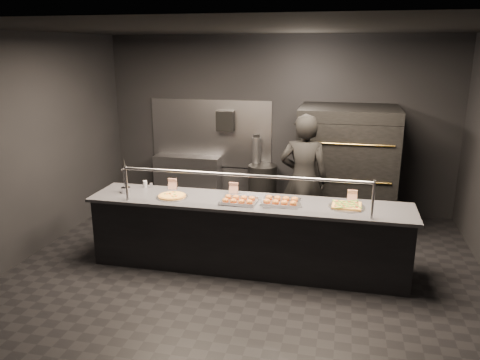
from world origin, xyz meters
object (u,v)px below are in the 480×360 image
at_px(worker, 303,180).
at_px(trash_bin, 262,188).
at_px(prep_shelf, 188,180).
at_px(towel_dispenser, 226,121).
at_px(fire_extinguisher, 256,150).
at_px(square_pizza, 347,206).
at_px(pizza_oven, 346,166).
at_px(slider_tray_b, 281,201).
at_px(slider_tray_a, 239,200).
at_px(beer_tap, 125,183).
at_px(service_counter, 248,234).
at_px(round_pizza, 172,196).

bearing_deg(worker, trash_bin, -54.92).
bearing_deg(prep_shelf, towel_dispenser, 5.71).
xyz_separation_m(fire_extinguisher, worker, (0.96, -1.39, -0.11)).
bearing_deg(fire_extinguisher, prep_shelf, -176.34).
relative_size(square_pizza, trash_bin, 0.53).
distance_m(prep_shelf, square_pizza, 3.67).
height_order(square_pizza, trash_bin, square_pizza).
height_order(pizza_oven, slider_tray_b, pizza_oven).
bearing_deg(square_pizza, fire_extinguisher, 123.52).
height_order(prep_shelf, slider_tray_a, slider_tray_a).
distance_m(beer_tap, slider_tray_a, 1.57).
bearing_deg(service_counter, fire_extinguisher, 98.30).
bearing_deg(round_pizza, slider_tray_b, 2.27).
distance_m(prep_shelf, towel_dispenser, 1.31).
bearing_deg(trash_bin, round_pizza, -109.04).
height_order(fire_extinguisher, slider_tray_b, fire_extinguisher).
xyz_separation_m(service_counter, prep_shelf, (-1.60, 2.32, -0.01)).
bearing_deg(trash_bin, service_counter, -84.85).
relative_size(slider_tray_b, square_pizza, 1.24).
bearing_deg(beer_tap, square_pizza, 0.64).
distance_m(slider_tray_b, worker, 1.04).
height_order(towel_dispenser, slider_tray_a, towel_dispenser).
height_order(round_pizza, square_pizza, square_pizza).
height_order(pizza_oven, beer_tap, pizza_oven).
bearing_deg(square_pizza, round_pizza, -177.51).
bearing_deg(towel_dispenser, trash_bin, -13.65).
relative_size(service_counter, towel_dispenser, 11.71).
distance_m(service_counter, worker, 1.28).
bearing_deg(service_counter, square_pizza, 1.37).
bearing_deg(slider_tray_b, slider_tray_a, -172.50).
relative_size(fire_extinguisher, square_pizza, 1.15).
distance_m(prep_shelf, worker, 2.61).
relative_size(prep_shelf, slider_tray_a, 2.61).
relative_size(trash_bin, worker, 0.43).
relative_size(slider_tray_a, square_pizza, 1.05).
distance_m(towel_dispenser, slider_tray_a, 2.67).
bearing_deg(fire_extinguisher, square_pizza, -56.48).
height_order(beer_tap, trash_bin, beer_tap).
bearing_deg(towel_dispenser, prep_shelf, -174.29).
bearing_deg(pizza_oven, prep_shelf, 171.46).
height_order(service_counter, slider_tray_b, service_counter).
distance_m(pizza_oven, fire_extinguisher, 1.63).
distance_m(pizza_oven, trash_bin, 1.54).
xyz_separation_m(beer_tap, trash_bin, (1.47, 2.22, -0.64)).
bearing_deg(fire_extinguisher, trash_bin, -50.19).
bearing_deg(beer_tap, trash_bin, 56.55).
distance_m(beer_tap, worker, 2.50).
xyz_separation_m(pizza_oven, towel_dispenser, (-2.10, 0.49, 0.58)).
height_order(fire_extinguisher, trash_bin, fire_extinguisher).
bearing_deg(pizza_oven, trash_bin, 167.11).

